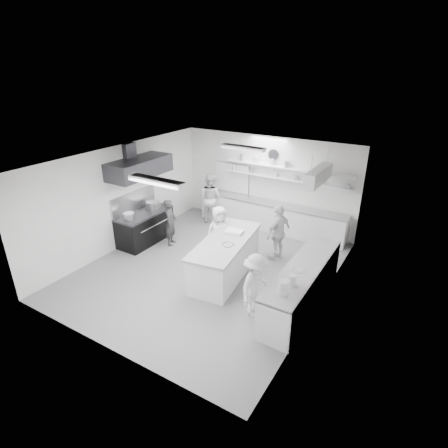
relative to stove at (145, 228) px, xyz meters
The scene contains 27 objects.
floor 2.67m from the stove, ahead, with size 6.00×7.00×0.02m, color gray.
ceiling 3.67m from the stove, ahead, with size 6.00×7.00×0.02m, color white.
wall_back 4.18m from the stove, 50.01° to the left, with size 6.00×0.04×3.00m, color silver.
wall_front 4.80m from the stove, 56.31° to the right, with size 6.00×0.04×3.00m, color silver.
wall_left 1.19m from the stove, 135.00° to the right, with size 0.04×7.00×3.00m, color silver.
wall_right 5.71m from the stove, ahead, with size 0.04×7.00×3.00m, color silver.
stove is the anchor object (origin of this frame).
exhaust_hood 1.90m from the stove, 90.00° to the right, with size 0.85×2.00×0.50m, color #303035.
back_counter 4.03m from the stove, 43.99° to the left, with size 5.00×0.60×0.92m, color white.
shelf_lower 4.63m from the stove, 41.99° to the left, with size 4.20×0.26×0.04m, color white.
shelf_upper 4.74m from the stove, 41.99° to the left, with size 4.20×0.26×0.04m, color white.
pass_through_window 3.49m from the stove, 67.12° to the left, with size 1.30×0.04×1.00m, color black.
wall_clock 4.60m from the stove, 47.54° to the left, with size 0.32×0.32×0.05m, color silver.
right_counter 5.28m from the stove, ahead, with size 0.74×3.30×0.94m, color white.
pot_rack 5.35m from the stove, 23.50° to the left, with size 0.30×1.60×0.40m, color #AEAEAE.
light_fixture_front 4.22m from the stove, 40.24° to the right, with size 1.30×0.25×0.10m, color white.
light_fixture_rear 3.86m from the stove, 28.30° to the left, with size 1.30×0.25×0.10m, color white.
prep_island 3.13m from the stove, ahead, with size 0.96×2.58×0.95m, color white.
stove_pot 0.71m from the stove, 90.00° to the left, with size 0.38×0.38×0.26m, color #AEAEAE.
cook_stove 0.89m from the stove, 16.87° to the left, with size 0.52×0.34×1.44m, color #2E2E2E.
cook_back 2.50m from the stove, 69.29° to the left, with size 0.84×0.65×1.72m, color silver.
cook_island_left 2.55m from the stove, ahead, with size 0.76×0.49×1.56m, color silver.
cook_island_right 4.08m from the stove, 15.58° to the left, with size 0.95×0.39×1.62m, color silver.
cook_right 4.74m from the stove, 18.04° to the right, with size 0.94×0.54×1.46m, color silver.
bowl_island_a 3.40m from the stove, 10.17° to the right, with size 0.28×0.28×0.07m, color #AEAEAE.
bowl_island_b 3.46m from the stove, 16.72° to the right, with size 0.18×0.18×0.06m, color white.
bowl_right 5.27m from the stove, ahead, with size 0.23×0.23×0.06m, color white.
Camera 1 is at (4.72, -7.03, 5.08)m, focal length 29.15 mm.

